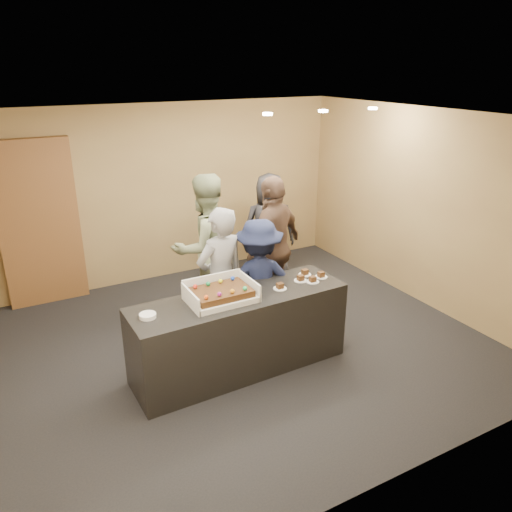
# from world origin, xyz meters

# --- Properties ---
(room) EXTENTS (6.04, 6.00, 2.70)m
(room) POSITION_xyz_m (0.00, 0.00, 1.35)
(room) COLOR black
(room) RESTS_ON ground
(serving_counter) EXTENTS (2.42, 0.76, 0.90)m
(serving_counter) POSITION_xyz_m (-0.07, -0.45, 0.45)
(serving_counter) COLOR black
(serving_counter) RESTS_ON floor
(storage_cabinet) EXTENTS (1.05, 0.15, 2.32)m
(storage_cabinet) POSITION_xyz_m (-1.72, 2.41, 1.16)
(storage_cabinet) COLOR brown
(storage_cabinet) RESTS_ON floor
(cake_box) EXTENTS (0.70, 0.49, 0.21)m
(cake_box) POSITION_xyz_m (-0.28, -0.42, 0.95)
(cake_box) COLOR white
(cake_box) RESTS_ON serving_counter
(sheet_cake) EXTENTS (0.60, 0.41, 0.12)m
(sheet_cake) POSITION_xyz_m (-0.28, -0.45, 1.00)
(sheet_cake) COLOR #3A200D
(sheet_cake) RESTS_ON cake_box
(plate_stack) EXTENTS (0.17, 0.17, 0.04)m
(plate_stack) POSITION_xyz_m (-1.08, -0.45, 0.92)
(plate_stack) COLOR white
(plate_stack) RESTS_ON serving_counter
(slice_a) EXTENTS (0.15, 0.15, 0.07)m
(slice_a) POSITION_xyz_m (0.41, -0.50, 0.92)
(slice_a) COLOR white
(slice_a) RESTS_ON serving_counter
(slice_b) EXTENTS (0.15, 0.15, 0.07)m
(slice_b) POSITION_xyz_m (0.73, -0.42, 0.92)
(slice_b) COLOR white
(slice_b) RESTS_ON serving_counter
(slice_c) EXTENTS (0.15, 0.15, 0.07)m
(slice_c) POSITION_xyz_m (0.83, -0.52, 0.92)
(slice_c) COLOR white
(slice_c) RESTS_ON serving_counter
(slice_d) EXTENTS (0.15, 0.15, 0.07)m
(slice_d) POSITION_xyz_m (0.86, -0.31, 0.92)
(slice_d) COLOR white
(slice_d) RESTS_ON serving_counter
(slice_e) EXTENTS (0.15, 0.15, 0.07)m
(slice_e) POSITION_xyz_m (0.99, -0.45, 0.92)
(slice_e) COLOR white
(slice_e) RESTS_ON serving_counter
(person_server_grey) EXTENTS (0.70, 0.52, 1.75)m
(person_server_grey) POSITION_xyz_m (-0.04, 0.10, 0.87)
(person_server_grey) COLOR gray
(person_server_grey) RESTS_ON floor
(person_sage_man) EXTENTS (1.05, 0.87, 1.95)m
(person_sage_man) POSITION_xyz_m (0.12, 0.93, 0.97)
(person_sage_man) COLOR gray
(person_sage_man) RESTS_ON floor
(person_navy_man) EXTENTS (1.14, 0.86, 1.56)m
(person_navy_man) POSITION_xyz_m (0.41, 0.00, 0.78)
(person_navy_man) COLOR #151B38
(person_navy_man) RESTS_ON floor
(person_brown_extra) EXTENTS (1.21, 0.92, 1.91)m
(person_brown_extra) POSITION_xyz_m (0.94, 0.55, 0.96)
(person_brown_extra) COLOR brown
(person_brown_extra) RESTS_ON floor
(person_dark_suit) EXTENTS (0.97, 0.81, 1.70)m
(person_dark_suit) POSITION_xyz_m (1.44, 1.55, 0.85)
(person_dark_suit) COLOR #2A292F
(person_dark_suit) RESTS_ON floor
(ceiling_spotlights) EXTENTS (1.72, 0.12, 0.03)m
(ceiling_spotlights) POSITION_xyz_m (1.60, 0.50, 2.67)
(ceiling_spotlights) COLOR #FFEAC6
(ceiling_spotlights) RESTS_ON ceiling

